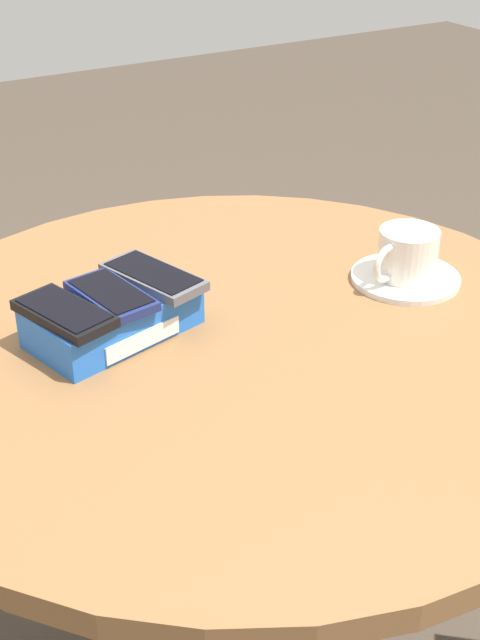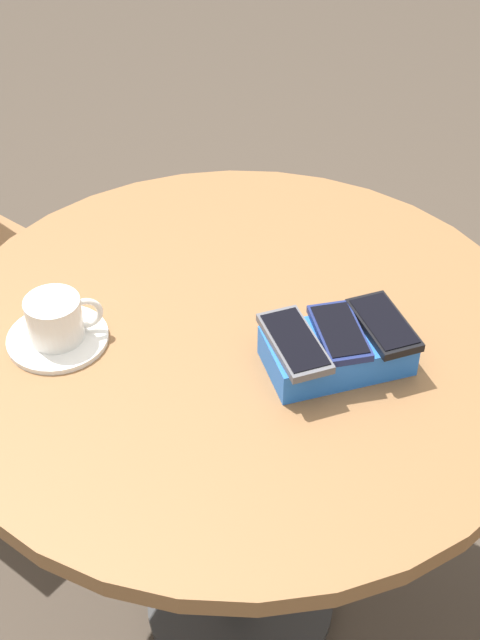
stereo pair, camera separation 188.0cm
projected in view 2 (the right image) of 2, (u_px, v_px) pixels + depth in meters
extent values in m
plane|color=#42382D|center=(240.00, 602.00, 1.78)|extent=(8.00, 8.00, 0.00)
cylinder|color=#2D2D2D|center=(240.00, 600.00, 1.77)|extent=(0.37, 0.37, 0.02)
cylinder|color=#2D2D2D|center=(240.00, 489.00, 1.55)|extent=(0.07, 0.07, 0.67)
cylinder|color=brown|center=(240.00, 338.00, 1.32)|extent=(0.90, 0.90, 0.03)
cube|color=blue|center=(337.00, 351.00, 1.24)|extent=(0.22, 0.16, 0.05)
cube|color=white|center=(322.00, 330.00, 1.28)|extent=(0.11, 0.03, 0.02)
cube|color=black|center=(384.00, 325.00, 1.23)|extent=(0.09, 0.14, 0.01)
cube|color=black|center=(384.00, 321.00, 1.23)|extent=(0.08, 0.12, 0.00)
cube|color=navy|center=(339.00, 333.00, 1.22)|extent=(0.08, 0.13, 0.01)
cube|color=black|center=(340.00, 329.00, 1.22)|extent=(0.07, 0.11, 0.00)
cube|color=#515156|center=(294.00, 343.00, 1.20)|extent=(0.10, 0.15, 0.01)
cube|color=black|center=(295.00, 339.00, 1.20)|extent=(0.09, 0.13, 0.00)
cylinder|color=silver|center=(58.00, 338.00, 1.29)|extent=(0.15, 0.15, 0.01)
cylinder|color=silver|center=(54.00, 319.00, 1.26)|extent=(0.08, 0.08, 0.07)
cylinder|color=olive|center=(52.00, 304.00, 1.25)|extent=(0.07, 0.07, 0.00)
torus|color=silver|center=(85.00, 314.00, 1.27)|extent=(0.05, 0.02, 0.05)
cylinder|color=brown|center=(97.00, 354.00, 2.01)|extent=(0.04, 0.04, 0.45)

